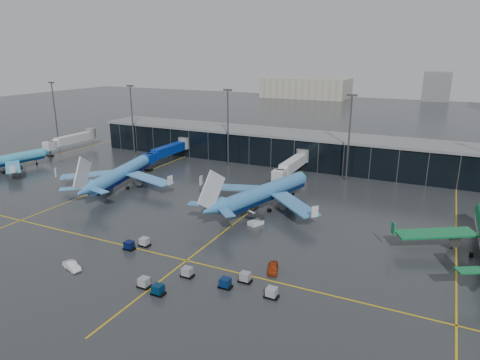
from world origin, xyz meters
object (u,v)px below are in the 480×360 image
at_px(airliner_klm_near, 266,183).
at_px(baggage_carts, 185,272).
at_px(airliner_arkefly, 120,166).
at_px(service_van_red, 273,268).
at_px(mobile_airstair, 256,221).
at_px(service_van_white, 72,266).
at_px(airliner_klm_west, 3,155).

relative_size(airliner_klm_near, baggage_carts, 1.23).
height_order(airliner_arkefly, airliner_klm_near, airliner_klm_near).
bearing_deg(baggage_carts, service_van_red, 31.71).
relative_size(baggage_carts, mobile_airstair, 8.85).
bearing_deg(airliner_arkefly, baggage_carts, -51.45).
bearing_deg(service_van_white, baggage_carts, -52.86).
relative_size(airliner_klm_west, service_van_red, 8.31).
bearing_deg(mobile_airstair, airliner_klm_near, 123.69).
height_order(service_van_red, service_van_white, service_van_red).
bearing_deg(mobile_airstair, airliner_klm_west, -161.19).
relative_size(airliner_klm_near, service_van_red, 9.47).
relative_size(service_van_red, service_van_white, 0.99).
bearing_deg(service_van_white, airliner_klm_near, -5.19).
bearing_deg(service_van_white, airliner_arkefly, 48.32).
relative_size(airliner_klm_west, airliner_klm_near, 0.88).
bearing_deg(airliner_klm_west, airliner_klm_near, 14.58).
bearing_deg(airliner_klm_west, airliner_arkefly, 15.20).
xyz_separation_m(mobile_airstair, service_van_red, (11.40, -18.28, -0.03)).
xyz_separation_m(airliner_klm_west, airliner_klm_near, (88.55, 5.91, 0.78)).
relative_size(airliner_klm_west, mobile_airstair, 9.55).
bearing_deg(airliner_arkefly, service_van_red, -38.35).
bearing_deg(airliner_klm_west, mobile_airstair, 7.48).
distance_m(baggage_carts, service_van_white, 20.55).
xyz_separation_m(airliner_klm_west, mobile_airstair, (90.83, -5.21, -4.80)).
relative_size(mobile_airstair, service_van_red, 0.87).
relative_size(airliner_arkefly, baggage_carts, 1.21).
height_order(airliner_klm_near, service_van_white, airliner_klm_near).
bearing_deg(airliner_klm_west, service_van_red, -2.18).
xyz_separation_m(airliner_arkefly, mobile_airstair, (45.75, -8.71, -5.47)).
xyz_separation_m(airliner_arkefly, service_van_white, (24.81, -41.86, -5.52)).
height_order(baggage_carts, mobile_airstair, mobile_airstair).
distance_m(mobile_airstair, service_van_white, 39.21).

